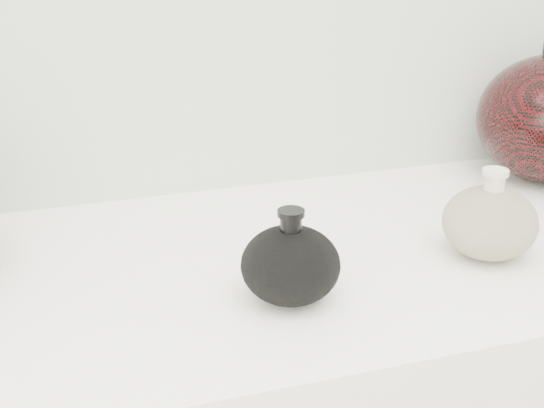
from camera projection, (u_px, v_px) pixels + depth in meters
name	position (u px, v px, depth m)	size (l,w,h in m)	color
black_gourd_vase	(291.00, 264.00, 0.80)	(0.13, 0.13, 0.11)	black
cream_gourd_vase	(490.00, 222.00, 0.90)	(0.14, 0.14, 0.11)	beige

